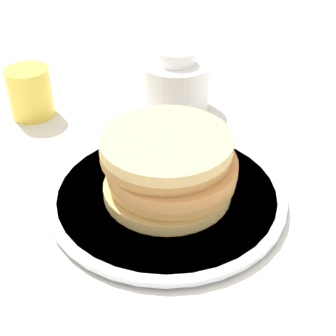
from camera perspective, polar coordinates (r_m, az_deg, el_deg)
name	(u,v)px	position (r m, az deg, el deg)	size (l,w,h in m)	color
ground_plane	(171,211)	(0.57, 0.32, -5.22)	(4.00, 4.00, 0.00)	silver
plate	(168,194)	(0.58, 0.00, -3.19)	(0.29, 0.29, 0.01)	silver
pancake_stack	(170,165)	(0.56, 0.29, 0.38)	(0.17, 0.16, 0.08)	#DCB366
juice_glass	(30,92)	(0.78, -16.47, 8.85)	(0.07, 0.07, 0.08)	yellow
cream_jug	(176,84)	(0.77, 0.97, 10.24)	(0.11, 0.11, 0.10)	white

